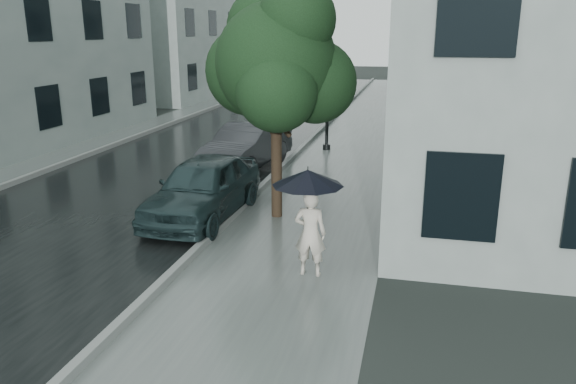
% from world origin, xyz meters
% --- Properties ---
extents(ground, '(120.00, 120.00, 0.00)m').
position_xyz_m(ground, '(0.00, 0.00, 0.00)').
color(ground, black).
rests_on(ground, ground).
extents(sidewalk, '(3.50, 60.00, 0.01)m').
position_xyz_m(sidewalk, '(0.25, 12.00, 0.00)').
color(sidewalk, slate).
rests_on(sidewalk, ground).
extents(kerb_near, '(0.15, 60.00, 0.15)m').
position_xyz_m(kerb_near, '(-1.57, 12.00, 0.07)').
color(kerb_near, slate).
rests_on(kerb_near, ground).
extents(asphalt_road, '(6.85, 60.00, 0.00)m').
position_xyz_m(asphalt_road, '(-5.08, 12.00, 0.00)').
color(asphalt_road, black).
rests_on(asphalt_road, ground).
extents(kerb_far, '(0.15, 60.00, 0.15)m').
position_xyz_m(kerb_far, '(-8.57, 12.00, 0.07)').
color(kerb_far, slate).
rests_on(kerb_far, ground).
extents(sidewalk_far, '(1.70, 60.00, 0.01)m').
position_xyz_m(sidewalk_far, '(-9.50, 12.00, 0.00)').
color(sidewalk_far, '#4C5451').
rests_on(sidewalk_far, ground).
extents(building_near, '(7.02, 36.00, 9.00)m').
position_xyz_m(building_near, '(5.47, 19.50, 4.50)').
color(building_near, '#8E9B96').
rests_on(building_near, ground).
extents(building_far_b, '(7.02, 18.00, 8.00)m').
position_xyz_m(building_far_b, '(-13.77, 30.00, 4.00)').
color(building_far_b, '#8E9B96').
rests_on(building_far_b, ground).
extents(pedestrian, '(0.57, 0.37, 1.56)m').
position_xyz_m(pedestrian, '(0.79, 1.35, 0.79)').
color(pedestrian, beige).
rests_on(pedestrian, sidewalk).
extents(umbrella, '(1.65, 1.65, 1.07)m').
position_xyz_m(umbrella, '(0.74, 1.31, 1.82)').
color(umbrella, black).
rests_on(umbrella, ground).
extents(street_tree, '(3.51, 3.19, 5.29)m').
position_xyz_m(street_tree, '(-0.60, 4.50, 3.58)').
color(street_tree, '#332619').
rests_on(street_tree, ground).
extents(lamp_post, '(0.83, 0.45, 5.31)m').
position_xyz_m(lamp_post, '(-0.84, 12.19, 3.03)').
color(lamp_post, black).
rests_on(lamp_post, ground).
extents(car_near, '(1.87, 4.28, 1.44)m').
position_xyz_m(car_near, '(-2.25, 3.95, 0.72)').
color(car_near, '#1C2E30').
rests_on(car_near, ground).
extents(car_far, '(2.07, 4.41, 1.40)m').
position_xyz_m(car_far, '(-2.73, 8.88, 0.70)').
color(car_far, '#26282B').
rests_on(car_far, ground).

